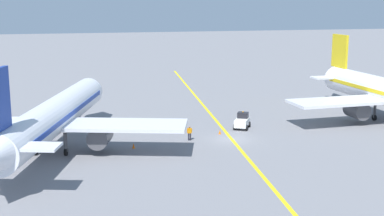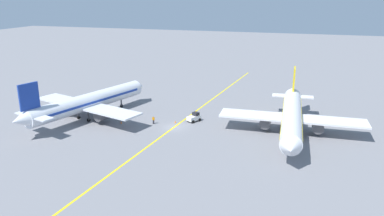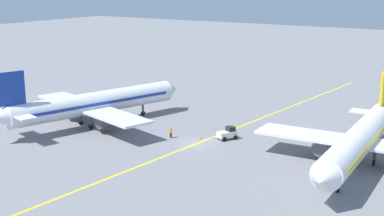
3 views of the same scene
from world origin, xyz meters
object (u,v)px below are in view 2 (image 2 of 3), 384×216
at_px(traffic_cone_by_wingtip, 98,109).
at_px(traffic_cone_mid_apron, 175,122).
at_px(baggage_tug_white, 194,117).
at_px(traffic_cone_near_nose, 121,122).
at_px(airplane_adjacent_stand, 88,102).
at_px(ground_crew_worker, 153,120).
at_px(airplane_at_gate, 292,116).

bearing_deg(traffic_cone_by_wingtip, traffic_cone_mid_apron, 172.26).
height_order(baggage_tug_white, traffic_cone_near_nose, baggage_tug_white).
distance_m(airplane_adjacent_stand, ground_crew_worker, 15.20).
height_order(ground_crew_worker, traffic_cone_by_wingtip, ground_crew_worker).
bearing_deg(traffic_cone_by_wingtip, ground_crew_worker, 163.79).
bearing_deg(airplane_at_gate, traffic_cone_near_nose, 7.21).
relative_size(airplane_at_gate, ground_crew_worker, 21.13).
xyz_separation_m(baggage_tug_white, traffic_cone_mid_apron, (3.55, 2.17, -0.63)).
distance_m(baggage_tug_white, traffic_cone_near_nose, 15.57).
relative_size(ground_crew_worker, traffic_cone_near_nose, 3.05).
height_order(airplane_adjacent_stand, baggage_tug_white, airplane_adjacent_stand).
bearing_deg(baggage_tug_white, ground_crew_worker, 27.89).
xyz_separation_m(baggage_tug_white, traffic_cone_by_wingtip, (23.86, -0.59, -0.63)).
distance_m(traffic_cone_mid_apron, traffic_cone_by_wingtip, 20.50).
height_order(baggage_tug_white, ground_crew_worker, baggage_tug_white).
bearing_deg(ground_crew_worker, baggage_tug_white, -152.11).
bearing_deg(traffic_cone_near_nose, ground_crew_worker, -165.13).
distance_m(traffic_cone_near_nose, traffic_cone_mid_apron, 11.47).
xyz_separation_m(traffic_cone_mid_apron, traffic_cone_by_wingtip, (20.31, -2.76, 0.00)).
distance_m(baggage_tug_white, traffic_cone_by_wingtip, 23.88).
distance_m(airplane_adjacent_stand, traffic_cone_mid_apron, 19.62).
relative_size(baggage_tug_white, traffic_cone_by_wingtip, 6.09).
relative_size(airplane_adjacent_stand, traffic_cone_mid_apron, 63.37).
height_order(airplane_adjacent_stand, traffic_cone_by_wingtip, airplane_adjacent_stand).
relative_size(airplane_at_gate, traffic_cone_mid_apron, 64.56).
height_order(airplane_at_gate, traffic_cone_near_nose, airplane_at_gate).
distance_m(ground_crew_worker, traffic_cone_mid_apron, 4.66).
xyz_separation_m(ground_crew_worker, traffic_cone_by_wingtip, (16.12, -4.69, -0.63)).
bearing_deg(baggage_tug_white, airplane_at_gate, 175.80).
bearing_deg(traffic_cone_near_nose, airplane_adjacent_stand, -5.88).
distance_m(airplane_adjacent_stand, baggage_tug_white, 23.36).
xyz_separation_m(airplane_at_gate, traffic_cone_near_nose, (34.61, 4.38, -3.43)).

